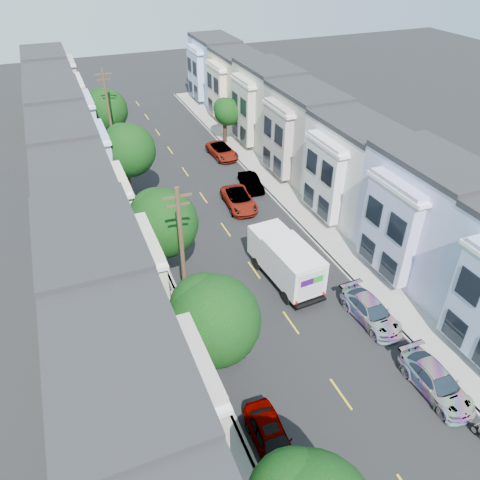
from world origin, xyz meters
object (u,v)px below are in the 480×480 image
Objects in this scene: parked_left_c at (217,330)px; parked_right_a at (436,382)px; parked_left_d at (163,223)px; utility_pole_near at (183,264)px; tree_e at (105,111)px; utility_pole_far at (110,119)px; parked_right_b at (371,311)px; parked_right_c at (251,182)px; tree_c at (162,224)px; parked_left_b at (272,438)px; fedex_truck at (285,260)px; tree_d at (128,151)px; tree_far_r at (227,112)px; lead_sedan at (239,200)px; parked_right_d at (222,151)px; tree_b at (212,321)px.

parked_right_a is at bearing -42.71° from parked_left_c.
parked_right_a reaches higher than parked_left_d.
utility_pole_near is 15.47m from parked_right_a.
utility_pole_far is at bearing -89.97° from tree_e.
parked_right_b is 19.68m from parked_right_c.
tree_c reaches higher than parked_left_b.
fedex_truck is at bearing -71.72° from utility_pole_far.
tree_c is 16.25m from parked_right_c.
tree_d reaches higher than tree_far_r.
tree_c is 5.06m from utility_pole_near.
utility_pole_far is at bearing 94.26° from parked_left_b.
lead_sedan reaches higher than parked_right_a.
parked_left_c reaches higher than parked_right_d.
parked_left_b is at bearing -107.63° from tree_far_r.
tree_far_r is 31.59m from parked_right_b.
fedex_truck is (7.88, 2.14, -3.34)m from utility_pole_near.
parked_left_b is (-6.48, -11.53, -1.09)m from fedex_truck.
parked_right_d is (3.32, 21.96, -1.12)m from fedex_truck.
tree_c is at bearing 139.79° from parked_right_b.
parked_right_b is 0.96× the size of parked_right_d.
tree_d is 16.53m from utility_pole_near.
tree_far_r is 15.51m from lead_sedan.
utility_pole_near reaches higher than tree_c.
utility_pole_near is 2.37× the size of parked_left_d.
parked_left_b is 9.81m from parked_right_a.
fedex_truck is at bearing -89.87° from lead_sedan.
tree_d is 1.66× the size of parked_right_b.
tree_e is at bearing 94.03° from parked_left_b.
parked_left_c is at bearing 140.66° from parked_right_a.
tree_b is at bearing -141.46° from fedex_truck.
tree_d is at bearing 90.00° from tree_b.
tree_d is 1.58× the size of parked_right_d.
parked_right_c is (3.32, 13.88, -1.14)m from fedex_truck.
utility_pole_far is (0.00, 9.48, -0.41)m from tree_d.
tree_c is 20.94m from utility_pole_far.
utility_pole_near is (0.00, -16.52, -0.41)m from tree_d.
lead_sedan is 1.17× the size of parked_left_b.
tree_far_r is 1.14× the size of parked_left_c.
parked_right_b is (0.00, 6.05, 0.01)m from parked_right_a.
fedex_truck is 12.35m from parked_right_a.
fedex_truck is (7.89, 7.24, -3.38)m from tree_b.
parked_left_c is (1.40, -27.57, -4.39)m from utility_pole_far.
tree_b is 20.74m from lead_sedan.
utility_pole_near is 26.95m from parked_right_d.
tree_b reaches higher than parked_left_b.
tree_far_r is at bearing 74.36° from parked_left_b.
utility_pole_near is at bearing -89.99° from tree_d.
tree_d reaches higher than parked_right_b.
parked_left_b is at bearing -84.46° from tree_c.
parked_left_d is (1.40, 6.87, -4.27)m from tree_c.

